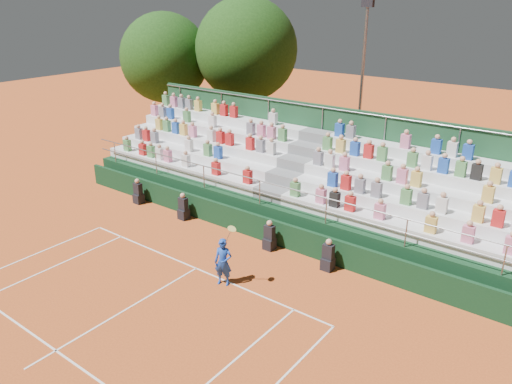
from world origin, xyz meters
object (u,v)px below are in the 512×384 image
Objects in this scene: tennis_player at (223,262)px; tree_west at (165,58)px; tree_east at (246,50)px; floodlight_mast at (362,76)px.

tree_west is (-14.56, 11.47, 4.45)m from tennis_player.
floodlight_mast is at bearing -2.09° from tree_east.
tree_west is 0.90× the size of tree_east.
tree_west is 12.79m from floodlight_mast.
tree_east reaches higher than tree_west.
tennis_player is 17.59m from tree_east.
floodlight_mast is (-1.92, 13.42, 4.24)m from tennis_player.
tennis_player is 14.20m from floodlight_mast.
floodlight_mast is (7.87, -0.29, -0.83)m from tree_east.
tennis_player is 19.06m from tree_west.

